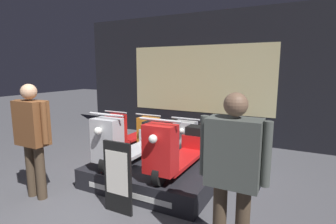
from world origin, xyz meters
name	(u,v)px	position (x,y,z in m)	size (l,w,h in m)	color
ground_plane	(81,213)	(0.00, 0.00, 0.00)	(30.00, 30.00, 0.00)	#4C4C51
shop_wall_back	(199,77)	(0.00, 4.16, 1.60)	(6.88, 0.09, 3.20)	black
display_platform	(156,172)	(0.39, 1.27, 0.16)	(1.95, 1.60, 0.31)	black
scooter_display_left	(131,141)	(-0.05, 1.21, 0.65)	(0.59, 1.70, 0.89)	black
scooter_display_right	(179,148)	(0.82, 1.21, 0.65)	(0.59, 1.70, 0.89)	black
scooter_backrow_0	(131,130)	(-1.27, 2.92, 0.34)	(0.59, 1.70, 0.89)	black
scooter_backrow_1	(162,134)	(-0.42, 2.92, 0.34)	(0.59, 1.70, 0.89)	black
scooter_backrow_2	(196,138)	(0.43, 2.92, 0.34)	(0.59, 1.70, 0.89)	black
scooter_backrow_3	(236,143)	(1.27, 2.92, 0.34)	(0.59, 1.70, 0.89)	black
person_left_browsing	(32,132)	(-0.88, 0.04, 0.96)	(0.62, 0.26, 1.62)	#473828
person_right_browsing	(233,165)	(1.90, 0.04, 0.97)	(0.63, 0.27, 1.63)	#473828
price_sign_board	(118,178)	(0.42, 0.24, 0.48)	(0.41, 0.04, 0.94)	black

